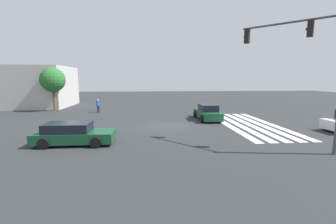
% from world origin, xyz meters
% --- Properties ---
extents(ground_plane, '(109.81, 109.81, 0.00)m').
position_xyz_m(ground_plane, '(0.00, 0.00, 0.00)').
color(ground_plane, '#2B2D30').
extents(crosswalk_markings, '(11.65, 4.40, 0.01)m').
position_xyz_m(crosswalk_markings, '(0.00, -7.09, 0.00)').
color(crosswalk_markings, silver).
rests_on(crosswalk_markings, ground_plane).
extents(traffic_signal_mast, '(3.81, 3.81, 7.26)m').
position_xyz_m(traffic_signal_mast, '(-7.03, -7.03, 5.10)').
color(traffic_signal_mast, '#47474C').
rests_on(traffic_signal_mast, ground_plane).
extents(car_0, '(4.61, 2.06, 1.51)m').
position_xyz_m(car_0, '(2.59, -4.07, 0.69)').
color(car_0, '#144728').
rests_on(car_0, ground_plane).
extents(car_1, '(2.10, 4.64, 1.32)m').
position_xyz_m(car_1, '(-4.96, 6.18, 0.64)').
color(car_1, '#144728').
rests_on(car_1, ground_plane).
extents(corner_building, '(8.48, 8.48, 5.69)m').
position_xyz_m(corner_building, '(15.10, 17.29, 2.84)').
color(corner_building, '#BCB7B2').
rests_on(corner_building, ground_plane).
extents(pedestrian, '(0.41, 0.41, 1.59)m').
position_xyz_m(pedestrian, '(8.27, 7.57, 0.88)').
color(pedestrian, '#232842').
rests_on(pedestrian, ground_plane).
extents(tree_corner_a, '(2.97, 2.97, 5.33)m').
position_xyz_m(tree_corner_a, '(10.35, 13.37, 3.83)').
color(tree_corner_a, brown).
rests_on(tree_corner_a, ground_plane).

